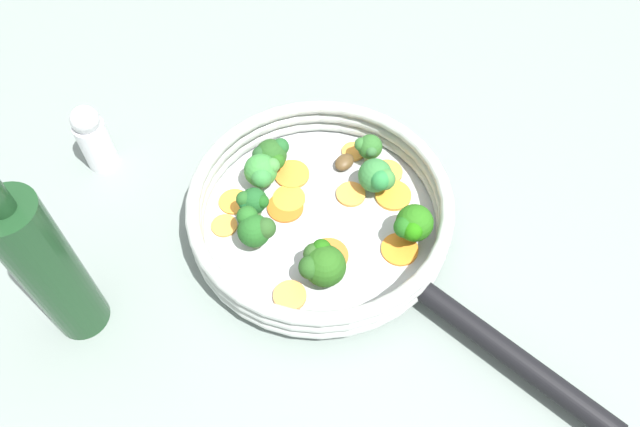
# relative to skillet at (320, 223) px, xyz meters

# --- Properties ---
(ground_plane) EXTENTS (4.00, 4.00, 0.00)m
(ground_plane) POSITION_rel_skillet_xyz_m (0.00, 0.00, -0.01)
(ground_plane) COLOR gray
(skillet) EXTENTS (0.29, 0.29, 0.01)m
(skillet) POSITION_rel_skillet_xyz_m (0.00, 0.00, 0.00)
(skillet) COLOR #B2B5B7
(skillet) RESTS_ON ground_plane
(skillet_rim_wall) EXTENTS (0.31, 0.31, 0.05)m
(skillet_rim_wall) POSITION_rel_skillet_xyz_m (0.00, 0.00, 0.03)
(skillet_rim_wall) COLOR #B3B9B3
(skillet_rim_wall) RESTS_ON skillet
(skillet_handle) EXTENTS (0.16, 0.21, 0.02)m
(skillet_handle) POSITION_rel_skillet_xyz_m (-0.16, 0.21, 0.02)
(skillet_handle) COLOR black
(skillet_handle) RESTS_ON skillet
(skillet_rivet_left) EXTENTS (0.01, 0.01, 0.01)m
(skillet_rivet_left) POSITION_rel_skillet_xyz_m (-0.06, 0.13, 0.01)
(skillet_rivet_left) COLOR #B2B7B8
(skillet_rivet_left) RESTS_ON skillet
(skillet_rivet_right) EXTENTS (0.01, 0.01, 0.01)m
(skillet_rivet_right) POSITION_rel_skillet_xyz_m (-0.11, 0.09, 0.01)
(skillet_rivet_right) COLOR #B0B3BA
(skillet_rivet_right) RESTS_ON skillet
(carrot_slice_0) EXTENTS (0.04, 0.04, 0.00)m
(carrot_slice_0) POSITION_rel_skillet_xyz_m (0.11, -0.01, 0.01)
(carrot_slice_0) COLOR #EB993E
(carrot_slice_0) RESTS_ON skillet
(carrot_slice_1) EXTENTS (0.05, 0.05, 0.01)m
(carrot_slice_1) POSITION_rel_skillet_xyz_m (0.05, 0.09, 0.01)
(carrot_slice_1) COLOR #F98E41
(carrot_slice_1) RESTS_ON skillet
(carrot_slice_2) EXTENTS (0.05, 0.05, 0.00)m
(carrot_slice_2) POSITION_rel_skillet_xyz_m (0.03, -0.04, 0.01)
(carrot_slice_2) COLOR #F99C30
(carrot_slice_2) RESTS_ON skillet
(carrot_slice_3) EXTENTS (0.06, 0.06, 0.00)m
(carrot_slice_3) POSITION_rel_skillet_xyz_m (-0.08, 0.06, 0.01)
(carrot_slice_3) COLOR orange
(carrot_slice_3) RESTS_ON skillet
(carrot_slice_4) EXTENTS (0.06, 0.06, 0.00)m
(carrot_slice_4) POSITION_rel_skillet_xyz_m (-0.00, 0.05, 0.01)
(carrot_slice_4) COLOR orange
(carrot_slice_4) RESTS_ON skillet
(carrot_slice_5) EXTENTS (0.05, 0.05, 0.00)m
(carrot_slice_5) POSITION_rel_skillet_xyz_m (-0.04, -0.03, 0.01)
(carrot_slice_5) COLOR #F9953C
(carrot_slice_5) RESTS_ON skillet
(carrot_slice_6) EXTENTS (0.06, 0.06, 0.00)m
(carrot_slice_6) POSITION_rel_skillet_xyz_m (0.02, -0.07, 0.01)
(carrot_slice_6) COLOR orange
(carrot_slice_6) RESTS_ON skillet
(carrot_slice_7) EXTENTS (0.05, 0.05, 0.00)m
(carrot_slice_7) POSITION_rel_skillet_xyz_m (0.10, -0.05, 0.01)
(carrot_slice_7) COLOR #F99932
(carrot_slice_7) RESTS_ON skillet
(carrot_slice_8) EXTENTS (0.06, 0.06, 0.00)m
(carrot_slice_8) POSITION_rel_skillet_xyz_m (0.04, -0.03, 0.01)
(carrot_slice_8) COLOR orange
(carrot_slice_8) RESTS_ON skillet
(carrot_slice_9) EXTENTS (0.05, 0.05, 0.00)m
(carrot_slice_9) POSITION_rel_skillet_xyz_m (-0.10, -0.02, 0.01)
(carrot_slice_9) COLOR orange
(carrot_slice_9) RESTS_ON skillet
(carrot_slice_10) EXTENTS (0.05, 0.05, 0.00)m
(carrot_slice_10) POSITION_rel_skillet_xyz_m (-0.10, -0.05, 0.01)
(carrot_slice_10) COLOR orange
(carrot_slice_10) RESTS_ON skillet
(carrot_slice_11) EXTENTS (0.04, 0.04, 0.00)m
(carrot_slice_11) POSITION_rel_skillet_xyz_m (-0.06, -0.09, 0.01)
(carrot_slice_11) COLOR #ED9839
(carrot_slice_11) RESTS_ON skillet
(broccoli_floret_0) EXTENTS (0.04, 0.03, 0.04)m
(broccoli_floret_0) POSITION_rel_skillet_xyz_m (0.08, -0.02, 0.04)
(broccoli_floret_0) COLOR #628E4B
(broccoli_floret_0) RESTS_ON skillet
(broccoli_floret_1) EXTENTS (0.05, 0.05, 0.05)m
(broccoli_floret_1) POSITION_rel_skillet_xyz_m (0.01, 0.07, 0.03)
(broccoli_floret_1) COLOR #649443
(broccoli_floret_1) RESTS_ON skillet
(broccoli_floret_2) EXTENTS (0.05, 0.04, 0.04)m
(broccoli_floret_2) POSITION_rel_skillet_xyz_m (0.04, -0.09, 0.03)
(broccoli_floret_2) COLOR #8AAF5D
(broccoli_floret_2) RESTS_ON skillet
(broccoli_floret_3) EXTENTS (0.04, 0.05, 0.05)m
(broccoli_floret_3) POSITION_rel_skillet_xyz_m (-0.08, -0.03, 0.04)
(broccoli_floret_3) COLOR olive
(broccoli_floret_3) RESTS_ON skillet
(broccoli_floret_4) EXTENTS (0.04, 0.03, 0.04)m
(broccoli_floret_4) POSITION_rel_skillet_xyz_m (-0.08, -0.08, 0.03)
(broccoli_floret_4) COLOR #79954E
(broccoli_floret_4) RESTS_ON skillet
(broccoli_floret_5) EXTENTS (0.05, 0.05, 0.05)m
(broccoli_floret_5) POSITION_rel_skillet_xyz_m (-0.10, 0.05, 0.04)
(broccoli_floret_5) COLOR olive
(broccoli_floret_5) RESTS_ON skillet
(broccoli_floret_6) EXTENTS (0.04, 0.05, 0.05)m
(broccoli_floret_6) POSITION_rel_skillet_xyz_m (0.06, -0.06, 0.04)
(broccoli_floret_6) COLOR #6B935D
(broccoli_floret_6) RESTS_ON skillet
(broccoli_floret_7) EXTENTS (0.04, 0.04, 0.05)m
(broccoli_floret_7) POSITION_rel_skillet_xyz_m (0.08, 0.01, 0.04)
(broccoli_floret_7) COLOR #6E8655
(broccoli_floret_7) RESTS_ON skillet
(mushroom_piece_0) EXTENTS (0.04, 0.03, 0.01)m
(mushroom_piece_0) POSITION_rel_skillet_xyz_m (-0.05, -0.08, 0.01)
(mushroom_piece_0) COLOR brown
(mushroom_piece_0) RESTS_ON skillet
(salt_shaker) EXTENTS (0.04, 0.04, 0.10)m
(salt_shaker) POSITION_rel_skillet_xyz_m (0.26, -0.15, 0.04)
(salt_shaker) COLOR white
(salt_shaker) RESTS_ON ground_plane
(oil_bottle) EXTENTS (0.06, 0.06, 0.27)m
(oil_bottle) POSITION_rel_skillet_xyz_m (0.28, 0.06, 0.11)
(oil_bottle) COLOR #193D1E
(oil_bottle) RESTS_ON ground_plane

